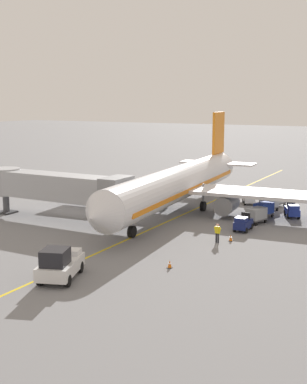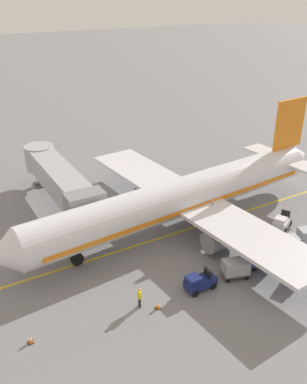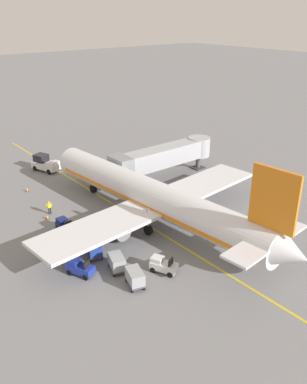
{
  "view_description": "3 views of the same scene",
  "coord_description": "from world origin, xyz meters",
  "px_view_note": "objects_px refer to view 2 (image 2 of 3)",
  "views": [
    {
      "loc": [
        -23.04,
        49.5,
        12.12
      ],
      "look_at": [
        1.45,
        4.8,
        2.98
      ],
      "focal_mm": 47.8,
      "sensor_mm": 36.0,
      "label": 1
    },
    {
      "loc": [
        -28.88,
        20.65,
        21.47
      ],
      "look_at": [
        2.2,
        2.67,
        3.8
      ],
      "focal_mm": 39.23,
      "sensor_mm": 36.0,
      "label": 2
    },
    {
      "loc": [
        -24.94,
        -32.08,
        22.4
      ],
      "look_at": [
        0.81,
        -0.29,
        3.96
      ],
      "focal_mm": 37.9,
      "sensor_mm": 36.0,
      "label": 3
    }
  ],
  "objects_px": {
    "baggage_tug_trailing": "(282,222)",
    "baggage_cart_third_in_train": "(286,243)",
    "parked_airliner": "(183,197)",
    "jet_bridge": "(59,179)",
    "ground_crew_wing_walker": "(139,296)",
    "baggage_tug_lead": "(298,269)",
    "baggage_cart_front": "(236,267)",
    "safety_cone_nose_right": "(30,340)",
    "safety_cone_nose_left": "(158,305)",
    "baggage_cart_second_in_train": "(261,257)",
    "baggage_tug_spare": "(200,282)"
  },
  "relations": [
    {
      "from": "baggage_cart_second_in_train",
      "to": "safety_cone_nose_right",
      "type": "relative_size",
      "value": 5.04
    },
    {
      "from": "parked_airliner",
      "to": "baggage_tug_spare",
      "type": "distance_m",
      "value": 10.2
    },
    {
      "from": "baggage_cart_third_in_train",
      "to": "ground_crew_wing_walker",
      "type": "relative_size",
      "value": 1.76
    },
    {
      "from": "baggage_tug_lead",
      "to": "baggage_cart_front",
      "type": "distance_m",
      "value": 5.18
    },
    {
      "from": "baggage_tug_trailing",
      "to": "safety_cone_nose_left",
      "type": "height_order",
      "value": "baggage_tug_trailing"
    },
    {
      "from": "baggage_tug_trailing",
      "to": "safety_cone_nose_right",
      "type": "bearing_deg",
      "value": 95.41
    },
    {
      "from": "jet_bridge",
      "to": "safety_cone_nose_left",
      "type": "relative_size",
      "value": 28.86
    },
    {
      "from": "ground_crew_wing_walker",
      "to": "jet_bridge",
      "type": "bearing_deg",
      "value": -0.4
    },
    {
      "from": "baggage_tug_spare",
      "to": "ground_crew_wing_walker",
      "type": "relative_size",
      "value": 1.49
    },
    {
      "from": "parked_airliner",
      "to": "baggage_tug_trailing",
      "type": "height_order",
      "value": "parked_airliner"
    },
    {
      "from": "baggage_cart_front",
      "to": "parked_airliner",
      "type": "bearing_deg",
      "value": -5.45
    },
    {
      "from": "safety_cone_nose_left",
      "to": "safety_cone_nose_right",
      "type": "xyz_separation_m",
      "value": [
        1.38,
        9.08,
        0.0
      ]
    },
    {
      "from": "baggage_tug_trailing",
      "to": "safety_cone_nose_left",
      "type": "distance_m",
      "value": 16.89
    },
    {
      "from": "baggage_tug_lead",
      "to": "baggage_tug_spare",
      "type": "distance_m",
      "value": 8.43
    },
    {
      "from": "jet_bridge",
      "to": "baggage_cart_second_in_train",
      "type": "distance_m",
      "value": 21.79
    },
    {
      "from": "baggage_tug_lead",
      "to": "ground_crew_wing_walker",
      "type": "relative_size",
      "value": 1.64
    },
    {
      "from": "jet_bridge",
      "to": "parked_airliner",
      "type": "bearing_deg",
      "value": -136.02
    },
    {
      "from": "baggage_tug_trailing",
      "to": "safety_cone_nose_right",
      "type": "relative_size",
      "value": 4.7
    },
    {
      "from": "baggage_cart_second_in_train",
      "to": "baggage_tug_lead",
      "type": "bearing_deg",
      "value": -146.15
    },
    {
      "from": "baggage_tug_spare",
      "to": "ground_crew_wing_walker",
      "type": "xyz_separation_m",
      "value": [
        0.59,
        5.02,
        0.24
      ]
    },
    {
      "from": "baggage_tug_spare",
      "to": "ground_crew_wing_walker",
      "type": "distance_m",
      "value": 5.06
    },
    {
      "from": "baggage_tug_trailing",
      "to": "baggage_cart_second_in_train",
      "type": "bearing_deg",
      "value": 120.34
    },
    {
      "from": "jet_bridge",
      "to": "ground_crew_wing_walker",
      "type": "xyz_separation_m",
      "value": [
        -17.86,
        0.12,
        -2.51
      ]
    },
    {
      "from": "ground_crew_wing_walker",
      "to": "safety_cone_nose_left",
      "type": "bearing_deg",
      "value": -128.09
    },
    {
      "from": "parked_airliner",
      "to": "safety_cone_nose_right",
      "type": "bearing_deg",
      "value": 114.13
    },
    {
      "from": "baggage_cart_front",
      "to": "baggage_cart_second_in_train",
      "type": "relative_size",
      "value": 1.0
    },
    {
      "from": "baggage_cart_front",
      "to": "baggage_tug_lead",
      "type": "bearing_deg",
      "value": -118.71
    },
    {
      "from": "baggage_tug_spare",
      "to": "baggage_cart_second_in_train",
      "type": "xyz_separation_m",
      "value": [
        -0.11,
        -6.26,
        0.24
      ]
    },
    {
      "from": "baggage_tug_lead",
      "to": "ground_crew_wing_walker",
      "type": "distance_m",
      "value": 13.41
    },
    {
      "from": "baggage_tug_trailing",
      "to": "baggage_tug_lead",
      "type": "bearing_deg",
      "value": 144.08
    },
    {
      "from": "safety_cone_nose_left",
      "to": "parked_airliner",
      "type": "bearing_deg",
      "value": -42.09
    },
    {
      "from": "safety_cone_nose_left",
      "to": "safety_cone_nose_right",
      "type": "bearing_deg",
      "value": 81.34
    },
    {
      "from": "baggage_tug_lead",
      "to": "baggage_cart_front",
      "type": "bearing_deg",
      "value": 61.29
    },
    {
      "from": "baggage_cart_second_in_train",
      "to": "safety_cone_nose_right",
      "type": "distance_m",
      "value": 19.34
    },
    {
      "from": "baggage_tug_lead",
      "to": "baggage_cart_third_in_train",
      "type": "xyz_separation_m",
      "value": [
        2.99,
        -1.66,
        0.24
      ]
    },
    {
      "from": "baggage_tug_spare",
      "to": "ground_crew_wing_walker",
      "type": "bearing_deg",
      "value": 83.33
    },
    {
      "from": "baggage_tug_lead",
      "to": "baggage_tug_spare",
      "type": "height_order",
      "value": "same"
    },
    {
      "from": "baggage_tug_trailing",
      "to": "baggage_cart_second_in_train",
      "type": "xyz_separation_m",
      "value": [
        -3.65,
        6.24,
        0.24
      ]
    },
    {
      "from": "safety_cone_nose_right",
      "to": "jet_bridge",
      "type": "bearing_deg",
      "value": -25.16
    },
    {
      "from": "baggage_tug_lead",
      "to": "baggage_cart_second_in_train",
      "type": "distance_m",
      "value": 3.11
    },
    {
      "from": "baggage_cart_second_in_train",
      "to": "baggage_cart_third_in_train",
      "type": "distance_m",
      "value": 3.41
    },
    {
      "from": "jet_bridge",
      "to": "baggage_tug_lead",
      "type": "distance_m",
      "value": 24.9
    },
    {
      "from": "jet_bridge",
      "to": "baggage_tug_trailing",
      "type": "height_order",
      "value": "jet_bridge"
    },
    {
      "from": "baggage_tug_trailing",
      "to": "baggage_cart_third_in_train",
      "type": "xyz_separation_m",
      "value": [
        -3.24,
        2.85,
        0.24
      ]
    },
    {
      "from": "jet_bridge",
      "to": "baggage_tug_trailing",
      "type": "distance_m",
      "value": 23.07
    },
    {
      "from": "jet_bridge",
      "to": "baggage_cart_second_in_train",
      "type": "bearing_deg",
      "value": -148.99
    },
    {
      "from": "parked_airliner",
      "to": "jet_bridge",
      "type": "relative_size",
      "value": 2.19
    },
    {
      "from": "baggage_tug_spare",
      "to": "safety_cone_nose_right",
      "type": "xyz_separation_m",
      "value": [
        1.13,
        13.03,
        -0.42
      ]
    },
    {
      "from": "baggage_tug_lead",
      "to": "baggage_tug_trailing",
      "type": "relative_size",
      "value": 1.0
    },
    {
      "from": "parked_airliner",
      "to": "safety_cone_nose_left",
      "type": "xyz_separation_m",
      "value": [
        -9.15,
        8.27,
        -2.9
      ]
    }
  ]
}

